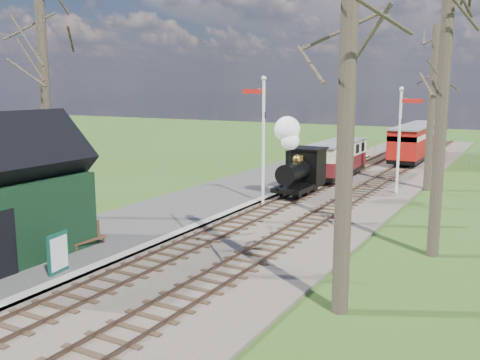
% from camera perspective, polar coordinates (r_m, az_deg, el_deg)
% --- Properties ---
extents(distant_hills, '(114.40, 48.00, 22.02)m').
position_cam_1_polar(distant_hills, '(74.89, 20.80, -7.70)').
color(distant_hills, '#385B23').
rests_on(distant_hills, ground).
extents(ballast_bed, '(8.00, 60.00, 0.10)m').
position_cam_1_polar(ballast_bed, '(30.62, 10.85, -0.91)').
color(ballast_bed, brown).
rests_on(ballast_bed, ground).
extents(track_near, '(1.60, 60.00, 0.15)m').
position_cam_1_polar(track_near, '(31.03, 8.57, -0.60)').
color(track_near, brown).
rests_on(track_near, ground).
extents(track_far, '(1.60, 60.00, 0.15)m').
position_cam_1_polar(track_far, '(30.24, 13.19, -1.03)').
color(track_far, brown).
rests_on(track_far, ground).
extents(platform, '(5.00, 44.00, 0.20)m').
position_cam_1_polar(platform, '(25.59, -5.18, -2.80)').
color(platform, '#474442').
rests_on(platform, ground).
extents(coping_strip, '(0.40, 44.00, 0.21)m').
position_cam_1_polar(coping_strip, '(24.40, -0.69, -3.39)').
color(coping_strip, '#B2AD9E').
rests_on(coping_strip, ground).
extents(semaphore_near, '(1.22, 0.24, 6.22)m').
position_cam_1_polar(semaphore_near, '(25.38, 2.38, 5.18)').
color(semaphore_near, silver).
rests_on(semaphore_near, ground).
extents(semaphore_far, '(1.22, 0.24, 5.72)m').
position_cam_1_polar(semaphore_far, '(29.38, 16.78, 4.89)').
color(semaphore_far, silver).
rests_on(semaphore_far, ground).
extents(bare_trees, '(15.51, 22.39, 12.00)m').
position_cam_1_polar(bare_trees, '(19.10, 0.11, 8.35)').
color(bare_trees, '#382D23').
rests_on(bare_trees, ground).
extents(fence_line, '(12.60, 0.08, 1.00)m').
position_cam_1_polar(fence_line, '(44.15, 15.33, 2.89)').
color(fence_line, slate).
rests_on(fence_line, ground).
extents(locomotive, '(1.64, 3.82, 4.10)m').
position_cam_1_polar(locomotive, '(27.72, 6.27, 1.97)').
color(locomotive, black).
rests_on(locomotive, ground).
extents(coach, '(1.91, 6.55, 2.01)m').
position_cam_1_polar(coach, '(33.41, 10.30, 2.37)').
color(coach, black).
rests_on(coach, ground).
extents(red_carriage_a, '(2.15, 5.32, 2.26)m').
position_cam_1_polar(red_carriage_a, '(40.79, 17.59, 3.64)').
color(red_carriage_a, black).
rests_on(red_carriage_a, ground).
extents(red_carriage_b, '(2.15, 5.32, 2.26)m').
position_cam_1_polar(red_carriage_b, '(46.17, 18.96, 4.26)').
color(red_carriage_b, black).
rests_on(red_carriage_b, ground).
extents(sign_board, '(0.21, 0.84, 1.23)m').
position_cam_1_polar(sign_board, '(17.09, -18.83, -7.38)').
color(sign_board, '#0E4435').
rests_on(sign_board, platform).
extents(bench, '(0.56, 1.44, 0.80)m').
position_cam_1_polar(bench, '(19.63, -16.18, -5.71)').
color(bench, '#4B2D1B').
rests_on(bench, platform).
extents(person, '(0.37, 0.49, 1.24)m').
position_cam_1_polar(person, '(17.76, -23.11, -6.98)').
color(person, black).
rests_on(person, platform).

